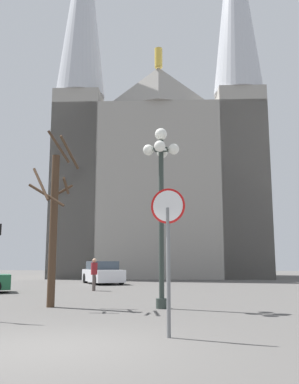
# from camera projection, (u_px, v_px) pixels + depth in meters

# --- Properties ---
(ground_plane) EXTENTS (120.00, 120.00, 0.00)m
(ground_plane) POSITION_uv_depth(u_px,v_px,m) (53.00, 348.00, 6.97)
(ground_plane) COLOR #514F4C
(cathedral) EXTENTS (19.56, 14.20, 36.84)m
(cathedral) POSITION_uv_depth(u_px,v_px,m) (160.00, 164.00, 40.02)
(cathedral) COLOR gray
(cathedral) RESTS_ON ground
(stop_sign) EXTENTS (0.70, 0.20, 2.88)m
(stop_sign) POSITION_uv_depth(u_px,v_px,m) (168.00, 233.00, 8.22)
(stop_sign) COLOR slate
(stop_sign) RESTS_ON ground
(street_lamp) EXTENTS (1.19, 1.19, 5.77)m
(street_lamp) POSITION_uv_depth(u_px,v_px,m) (161.00, 183.00, 13.45)
(street_lamp) COLOR #2D3833
(street_lamp) RESTS_ON ground
(bare_tree) EXTENTS (1.49, 1.28, 5.69)m
(bare_tree) POSITION_uv_depth(u_px,v_px,m) (54.00, 221.00, 13.60)
(bare_tree) COLOR #473323
(bare_tree) RESTS_ON ground
(parked_car_near_white) EXTENTS (3.59, 4.51, 1.45)m
(parked_car_near_white) POSITION_uv_depth(u_px,v_px,m) (103.00, 273.00, 27.09)
(parked_car_near_white) COLOR silver
(parked_car_near_white) RESTS_ON ground
(pedestrian_walking) EXTENTS (0.32, 0.32, 1.58)m
(pedestrian_walking) POSITION_uv_depth(u_px,v_px,m) (94.00, 271.00, 20.71)
(pedestrian_walking) COLOR #594C47
(pedestrian_walking) RESTS_ON ground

